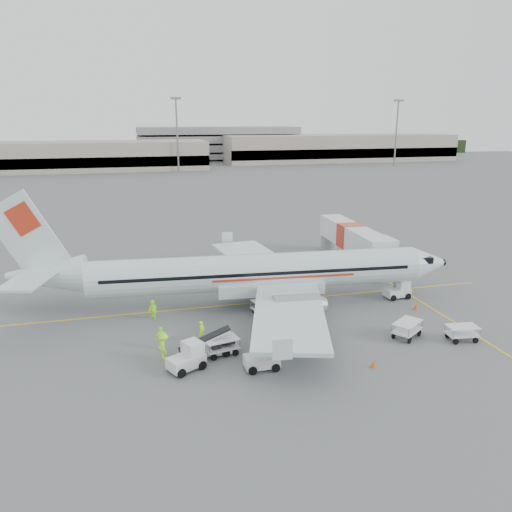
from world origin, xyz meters
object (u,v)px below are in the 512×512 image
Objects in this scene: tug_fore at (397,289)px; tug_aft at (186,357)px; aircraft at (258,248)px; tug_mid at (262,357)px; belt_loader at (207,339)px; jet_bridge at (350,244)px.

tug_fore is 22.32m from tug_aft.
tug_mid is (-2.71, -11.43, -4.36)m from aircraft.
aircraft is at bearing 53.01° from belt_loader.
aircraft is 13.50m from tug_aft.
tug_mid is at bearing -98.46° from aircraft.
aircraft reaches higher than tug_mid.
tug_fore is (18.82, 7.10, -0.31)m from belt_loader.
aircraft is 16.64× the size of tug_mid.
tug_aft is at bearing 167.27° from tug_mid.
tug_mid is at bearing -44.38° from belt_loader.
aircraft reaches higher than belt_loader.
tug_aft is at bearing -136.25° from belt_loader.
tug_mid reaches higher than tug_fore.
belt_loader is at bearing -134.62° from jet_bridge.
aircraft reaches higher than jet_bridge.
aircraft is 12.53m from tug_mid.
jet_bridge is at bearing 41.82° from aircraft.
belt_loader is at bearing -162.87° from tug_fore.
aircraft is at bearing -141.66° from jet_bridge.
tug_mid is 0.96× the size of tug_aft.
tug_mid is at bearing -39.37° from tug_aft.
tug_aft is at bearing -160.20° from tug_fore.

